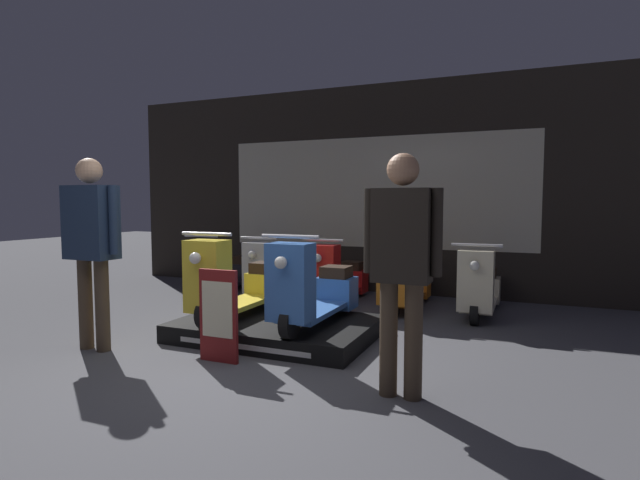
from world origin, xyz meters
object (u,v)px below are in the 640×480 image
Objects in this scene: scooter_backrow_0 at (222,271)px; scooter_backrow_3 at (404,283)px; scooter_display_left at (236,285)px; scooter_backrow_4 at (480,287)px; person_left_browsing at (91,235)px; scooter_backrow_1 at (276,274)px; scooter_backrow_2 at (337,278)px; scooter_display_right at (313,290)px; price_sign_board at (218,315)px; person_right_browsing at (402,256)px.

scooter_backrow_0 is 1.00× the size of scooter_backrow_3.
scooter_backrow_4 is at bearing 40.09° from scooter_display_left.
person_left_browsing reaches higher than scooter_backrow_3.
scooter_backrow_3 is at bearing 180.00° from scooter_backrow_4.
scooter_backrow_2 is at bearing 0.00° from scooter_backrow_1.
scooter_display_right reaches higher than scooter_backrow_4.
scooter_display_right is 1.00m from price_sign_board.
person_left_browsing is at bearing -152.00° from scooter_display_right.
scooter_backrow_2 and scooter_backrow_3 have the same top height.
price_sign_board is at bearing -109.86° from scooter_backrow_3.
person_left_browsing is (-3.25, -2.91, 0.74)m from scooter_backrow_4.
person_right_browsing is at bearing 0.00° from person_left_browsing.
person_right_browsing is (3.50, -2.91, 0.68)m from scooter_backrow_0.
scooter_backrow_2 reaches higher than price_sign_board.
person_left_browsing reaches higher than person_right_browsing.
scooter_display_right is 1.00× the size of scooter_backrow_2.
scooter_backrow_3 is (1.35, 1.93, -0.18)m from scooter_display_left.
scooter_backrow_3 is at bearing 0.00° from scooter_backrow_1.
person_left_browsing reaches higher than scooter_backrow_4.
person_right_browsing is at bearing -77.08° from scooter_backrow_3.
scooter_backrow_4 reaches higher than price_sign_board.
scooter_backrow_1 is 0.94m from scooter_backrow_2.
scooter_backrow_2 is 1.00× the size of scooter_backrow_3.
scooter_backrow_1 reaches higher than price_sign_board.
scooter_backrow_0 is 3.05m from person_left_browsing.
scooter_backrow_4 is at bearing 41.87° from person_left_browsing.
scooter_display_left is at bearing 180.00° from scooter_display_right.
person_left_browsing reaches higher than scooter_display_right.
scooter_display_left reaches higher than scooter_backrow_3.
scooter_display_left is 0.91m from price_sign_board.
price_sign_board is at bearing 174.83° from person_right_browsing.
scooter_backrow_2 is at bearing 88.92° from price_sign_board.
scooter_backrow_4 is at bearing 84.56° from person_right_browsing.
scooter_display_right is at bearing -75.79° from scooter_backrow_2.
scooter_display_left is 2.01m from scooter_backrow_1.
person_right_browsing is at bearing -39.73° from scooter_backrow_0.
scooter_backrow_0 is at bearing 100.34° from person_left_browsing.
scooter_backrow_1 is at bearing 180.00° from scooter_backrow_2.
person_right_browsing is (-0.28, -2.91, 0.68)m from scooter_backrow_4.
scooter_display_right is 3.07m from scooter_backrow_0.
price_sign_board is (0.35, -0.83, -0.12)m from scooter_display_left.
scooter_backrow_4 is (1.89, 0.00, 0.00)m from scooter_backrow_2.
person_right_browsing reaches higher than scooter_backrow_0.
scooter_display_left is at bearing 112.82° from price_sign_board.
scooter_backrow_3 is at bearing 70.14° from price_sign_board.
scooter_backrow_1 is (-1.43, 1.93, -0.18)m from scooter_display_right.
price_sign_board is (1.84, -2.76, 0.06)m from scooter_backrow_0.
scooter_backrow_1 is at bearing 0.00° from scooter_backrow_0.
scooter_backrow_3 and scooter_backrow_4 have the same top height.
scooter_backrow_1 is at bearing 180.00° from scooter_backrow_3.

